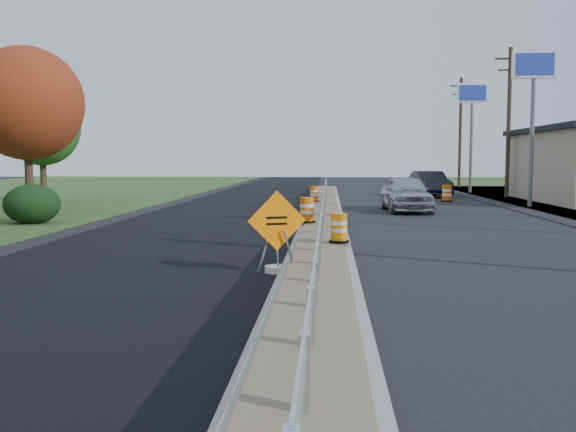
# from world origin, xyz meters

# --- Properties ---
(ground) EXTENTS (140.00, 140.00, 0.00)m
(ground) POSITION_xyz_m (0.00, 0.00, 0.00)
(ground) COLOR black
(ground) RESTS_ON ground
(milled_overlay) EXTENTS (7.20, 120.00, 0.01)m
(milled_overlay) POSITION_xyz_m (-4.40, 10.00, 0.01)
(milled_overlay) COLOR black
(milled_overlay) RESTS_ON ground
(median) EXTENTS (1.60, 55.00, 0.23)m
(median) POSITION_xyz_m (0.00, 8.00, 0.11)
(median) COLOR gray
(median) RESTS_ON ground
(guardrail) EXTENTS (0.10, 46.15, 0.72)m
(guardrail) POSITION_xyz_m (0.00, 9.00, 0.73)
(guardrail) COLOR silver
(guardrail) RESTS_ON median
(pylon_sign_mid) EXTENTS (2.20, 0.30, 7.90)m
(pylon_sign_mid) POSITION_xyz_m (10.50, 16.00, 6.48)
(pylon_sign_mid) COLOR slate
(pylon_sign_mid) RESTS_ON ground
(pylon_sign_north) EXTENTS (2.20, 0.30, 7.90)m
(pylon_sign_north) POSITION_xyz_m (10.50, 30.00, 6.48)
(pylon_sign_north) COLOR slate
(pylon_sign_north) RESTS_ON ground
(utility_pole_nmid) EXTENTS (1.90, 0.26, 9.40)m
(utility_pole_nmid) POSITION_xyz_m (11.50, 24.00, 4.93)
(utility_pole_nmid) COLOR #473523
(utility_pole_nmid) RESTS_ON ground
(utility_pole_north) EXTENTS (1.90, 0.26, 9.40)m
(utility_pole_north) POSITION_xyz_m (11.50, 39.00, 4.93)
(utility_pole_north) COLOR #473523
(utility_pole_north) RESTS_ON ground
(hedge_north) EXTENTS (2.09, 2.09, 1.52)m
(hedge_north) POSITION_xyz_m (-11.00, 6.00, 0.76)
(hedge_north) COLOR black
(hedge_north) RESTS_ON ground
(tree_near_red) EXTENTS (4.95, 4.95, 7.35)m
(tree_near_red) POSITION_xyz_m (-13.00, 10.00, 4.86)
(tree_near_red) COLOR #473523
(tree_near_red) RESTS_ON ground
(tree_near_back) EXTENTS (4.29, 4.29, 6.37)m
(tree_near_back) POSITION_xyz_m (-16.00, 18.00, 4.21)
(tree_near_back) COLOR #473523
(tree_near_back) RESTS_ON ground
(caution_sign) EXTENTS (1.22, 0.54, 1.78)m
(caution_sign) POSITION_xyz_m (-0.90, -3.88, 0.45)
(caution_sign) COLOR white
(caution_sign) RESTS_ON ground
(barrel_median_near) EXTENTS (0.53, 0.53, 0.78)m
(barrel_median_near) POSITION_xyz_m (0.48, -0.52, 0.60)
(barrel_median_near) COLOR black
(barrel_median_near) RESTS_ON median
(barrel_median_mid) EXTENTS (0.60, 0.60, 0.88)m
(barrel_median_mid) POSITION_xyz_m (-0.55, 4.77, 0.65)
(barrel_median_mid) COLOR black
(barrel_median_mid) RESTS_ON median
(barrel_median_far) EXTENTS (0.55, 0.55, 0.80)m
(barrel_median_far) POSITION_xyz_m (-0.55, 15.96, 0.61)
(barrel_median_far) COLOR black
(barrel_median_far) RESTS_ON median
(barrel_shoulder_mid) EXTENTS (0.66, 0.66, 0.96)m
(barrel_shoulder_mid) POSITION_xyz_m (7.00, 19.86, 0.46)
(barrel_shoulder_mid) COLOR black
(barrel_shoulder_mid) RESTS_ON ground
(car_silver) EXTENTS (2.22, 5.05, 1.69)m
(car_silver) POSITION_xyz_m (3.82, 12.77, 0.84)
(car_silver) COLOR #AAA9AE
(car_silver) RESTS_ON ground
(car_dark_mid) EXTENTS (2.38, 5.21, 1.66)m
(car_dark_mid) POSITION_xyz_m (6.81, 25.10, 0.83)
(car_dark_mid) COLOR black
(car_dark_mid) RESTS_ON ground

